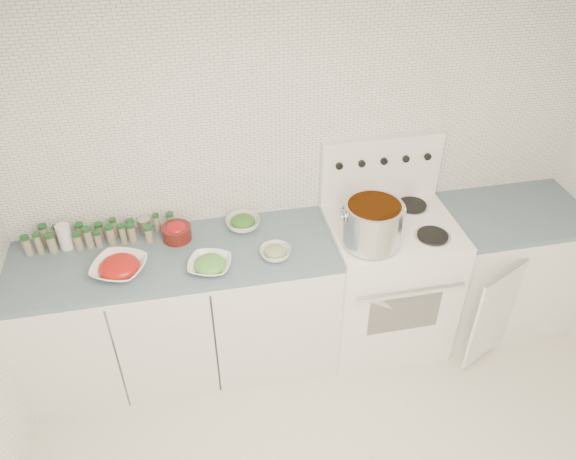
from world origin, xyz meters
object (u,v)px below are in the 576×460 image
object	(u,v)px
stove	(385,278)
stock_pot	(373,222)
bowl_snowpea	(210,265)
bowl_tomato	(119,267)

from	to	relation	value
stove	stock_pot	distance (m)	0.64
stove	bowl_snowpea	world-z (taller)	stove
bowl_tomato	stove	bearing A→B (deg)	3.41
stove	bowl_snowpea	size ratio (longest dim) A/B	4.67
bowl_tomato	bowl_snowpea	distance (m)	0.49
stove	bowl_tomato	size ratio (longest dim) A/B	3.70
stock_pot	bowl_snowpea	world-z (taller)	stock_pot
bowl_tomato	bowl_snowpea	bearing A→B (deg)	-7.97
stock_pot	bowl_tomato	distance (m)	1.41
stove	bowl_snowpea	xyz separation A→B (m)	(-1.11, -0.16, 0.44)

